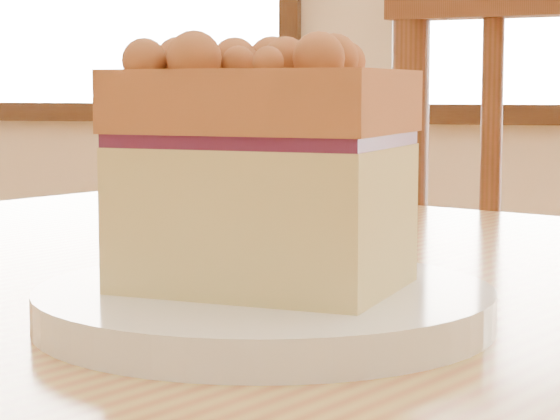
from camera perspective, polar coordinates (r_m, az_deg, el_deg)
name	(u,v)px	position (r m, az deg, el deg)	size (l,w,h in m)	color
plate	(264,307)	(0.54, -0.83, -5.09)	(0.22, 0.22, 0.02)	white
cake_slice	(265,163)	(0.53, -0.81, 2.47)	(0.15, 0.11, 0.12)	#DFC97E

